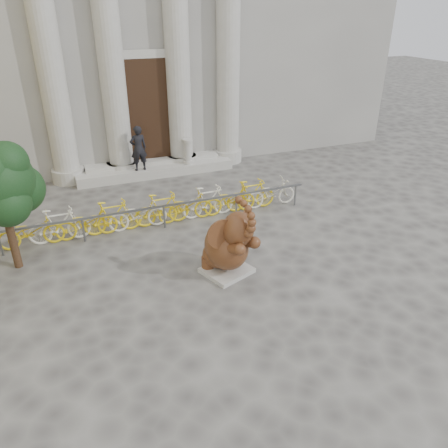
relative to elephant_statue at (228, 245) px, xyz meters
name	(u,v)px	position (x,y,z in m)	size (l,w,h in m)	color
ground	(262,317)	(0.03, -1.84, -0.78)	(80.00, 80.00, 0.00)	#474442
classical_building	(116,3)	(0.03, 13.09, 5.20)	(22.00, 10.70, 12.00)	gray
entrance_steps	(156,169)	(0.03, 7.56, -0.60)	(6.00, 1.20, 0.36)	#A8A59E
elephant_statue	(228,245)	(0.00, 0.00, 0.00)	(1.45, 1.71, 2.16)	#A8A59E
bike_rack	(162,209)	(-0.81, 3.20, -0.28)	(9.19, 0.53, 1.00)	slate
tree	(0,183)	(-4.78, 2.21, 1.48)	(1.87, 1.70, 3.24)	#332114
pedestrian	(138,148)	(-0.62, 7.21, 0.41)	(0.61, 0.40, 1.67)	black
balustrade_post	(188,152)	(1.28, 7.26, 0.02)	(0.40, 0.40, 0.97)	#A8A59E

